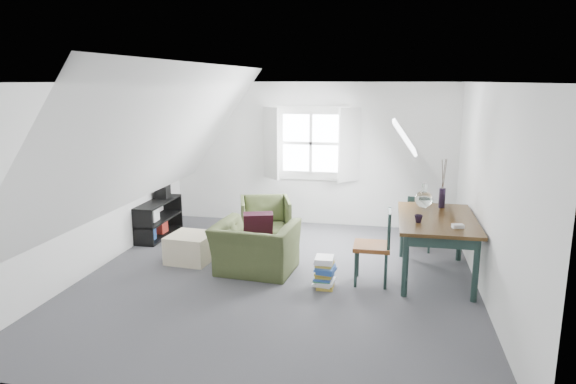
% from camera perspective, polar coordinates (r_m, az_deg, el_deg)
% --- Properties ---
extents(floor, '(5.50, 5.50, 0.00)m').
position_cam_1_polar(floor, '(6.75, -1.12, -9.63)').
color(floor, '#47474B').
rests_on(floor, ground).
extents(ceiling, '(5.50, 5.50, 0.00)m').
position_cam_1_polar(ceiling, '(6.27, -1.22, 12.10)').
color(ceiling, white).
rests_on(ceiling, wall_back).
extents(wall_back, '(5.00, 0.00, 5.00)m').
position_cam_1_polar(wall_back, '(9.06, 2.59, 4.21)').
color(wall_back, white).
rests_on(wall_back, ground).
extents(wall_front, '(5.00, 0.00, 5.00)m').
position_cam_1_polar(wall_front, '(3.85, -10.09, -7.19)').
color(wall_front, white).
rests_on(wall_front, ground).
extents(wall_left, '(0.00, 5.50, 5.50)m').
position_cam_1_polar(wall_left, '(7.34, -20.60, 1.53)').
color(wall_left, white).
rests_on(wall_left, ground).
extents(wall_right, '(0.00, 5.50, 5.50)m').
position_cam_1_polar(wall_right, '(6.35, 21.43, -0.11)').
color(wall_right, white).
rests_on(wall_right, ground).
extents(slope_left, '(3.19, 5.50, 4.48)m').
position_cam_1_polar(slope_left, '(6.81, -14.09, 5.64)').
color(slope_left, white).
rests_on(slope_left, wall_left).
extents(slope_right, '(3.19, 5.50, 4.48)m').
position_cam_1_polar(slope_right, '(6.17, 13.08, 5.03)').
color(slope_right, white).
rests_on(slope_right, wall_right).
extents(dormer_window, '(1.71, 0.35, 1.30)m').
position_cam_1_polar(dormer_window, '(8.96, 2.53, 5.41)').
color(dormer_window, white).
rests_on(dormer_window, wall_back).
extents(skylight, '(0.35, 0.75, 0.47)m').
position_cam_1_polar(skylight, '(7.46, 12.80, 6.01)').
color(skylight, white).
rests_on(skylight, slope_right).
extents(armchair_near, '(1.12, 1.00, 0.68)m').
position_cam_1_polar(armchair_near, '(7.00, -3.60, -8.84)').
color(armchair_near, '#394322').
rests_on(armchair_near, floor).
extents(armchair_far, '(0.96, 0.98, 0.72)m').
position_cam_1_polar(armchair_far, '(8.26, -2.51, -5.50)').
color(armchair_far, '#394322').
rests_on(armchair_far, floor).
extents(throw_pillow, '(0.45, 0.34, 0.41)m').
position_cam_1_polar(throw_pillow, '(6.95, -3.35, -3.77)').
color(throw_pillow, '#360E1D').
rests_on(throw_pillow, armchair_near).
extents(ottoman, '(0.64, 0.64, 0.39)m').
position_cam_1_polar(ottoman, '(7.46, -10.73, -6.10)').
color(ottoman, '#C6B794').
rests_on(ottoman, floor).
extents(dining_table, '(0.96, 1.61, 0.80)m').
position_cam_1_polar(dining_table, '(6.88, 16.19, -3.57)').
color(dining_table, '#342311').
rests_on(dining_table, floor).
extents(demijohn, '(0.24, 0.24, 0.34)m').
position_cam_1_polar(demijohn, '(7.25, 14.84, -0.71)').
color(demijohn, silver).
rests_on(demijohn, dining_table).
extents(vase_twigs, '(0.09, 0.10, 0.68)m').
position_cam_1_polar(vase_twigs, '(7.36, 16.74, -0.52)').
color(vase_twigs, black).
rests_on(vase_twigs, dining_table).
extents(cup, '(0.13, 0.13, 0.10)m').
position_cam_1_polar(cup, '(6.55, 14.27, -3.31)').
color(cup, black).
rests_on(cup, dining_table).
extents(paper_box, '(0.15, 0.12, 0.04)m').
position_cam_1_polar(paper_box, '(6.44, 18.35, -3.62)').
color(paper_box, white).
rests_on(paper_box, dining_table).
extents(dining_chair_far, '(0.41, 0.41, 0.86)m').
position_cam_1_polar(dining_chair_far, '(7.97, 14.29, -3.17)').
color(dining_chair_far, brown).
rests_on(dining_chair_far, floor).
extents(dining_chair_near, '(0.45, 0.45, 0.96)m').
position_cam_1_polar(dining_chair_near, '(6.55, 9.64, -5.85)').
color(dining_chair_near, brown).
rests_on(dining_chair_near, floor).
extents(media_shelf, '(0.38, 1.15, 0.59)m').
position_cam_1_polar(media_shelf, '(8.70, -14.41, -3.13)').
color(media_shelf, black).
rests_on(media_shelf, floor).
extents(electronics_box, '(0.23, 0.30, 0.22)m').
position_cam_1_polar(electronics_box, '(8.86, -13.75, -0.03)').
color(electronics_box, black).
rests_on(electronics_box, media_shelf).
extents(magazine_stack, '(0.29, 0.34, 0.39)m').
position_cam_1_polar(magazine_stack, '(6.45, 4.09, -8.90)').
color(magazine_stack, '#B29933').
rests_on(magazine_stack, floor).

